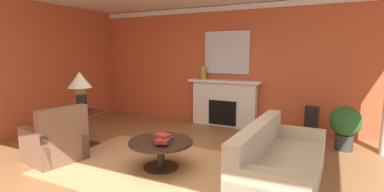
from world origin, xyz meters
name	(u,v)px	position (x,y,z in m)	size (l,w,h in m)	color
ground_plane	(164,167)	(0.00, 0.00, 0.00)	(9.56, 9.56, 0.00)	olive
wall_fireplace	(229,66)	(0.00, 3.09, 1.48)	(7.96, 0.12, 2.95)	#C65633
wall_window	(25,68)	(-3.74, 0.30, 1.48)	(0.12, 6.66, 2.95)	#C65633
crown_moulding	(229,8)	(0.00, 3.01, 2.87)	(7.96, 0.08, 0.12)	white
area_rug	(161,168)	(-0.01, -0.07, 0.01)	(3.50, 2.24, 0.01)	tan
fireplace	(224,104)	(-0.02, 2.88, 0.55)	(1.80, 0.35, 1.15)	white
mantel_mirror	(227,53)	(-0.02, 3.00, 1.81)	(1.14, 0.04, 1.03)	silver
sofa	(279,167)	(1.76, 0.08, 0.30)	(0.98, 2.13, 0.85)	#BCB299
armchair_near_window	(56,143)	(-1.75, -0.58, 0.31)	(0.95, 0.95, 0.95)	brown
coffee_table	(161,148)	(-0.01, -0.07, 0.34)	(1.00, 1.00, 0.45)	#2D2319
side_table	(82,126)	(-1.96, 0.18, 0.40)	(0.56, 0.56, 0.70)	#2D2319
table_lamp	(80,84)	(-1.96, 0.18, 1.22)	(0.44, 0.44, 0.75)	#B28E38
vase_tall_corner	(311,123)	(2.00, 2.58, 0.35)	(0.29, 0.29, 0.70)	black
vase_mantel_left	(203,73)	(-0.57, 2.83, 1.31)	(0.14, 0.14, 0.32)	#B7892D
vase_on_side_table	(82,104)	(-1.81, 0.06, 0.87)	(0.19, 0.19, 0.33)	black
book_red_cover	(165,138)	(0.02, 0.01, 0.47)	(0.23, 0.17, 0.04)	navy
book_art_folio	(162,141)	(0.14, -0.25, 0.52)	(0.18, 0.18, 0.06)	maroon
book_small_novel	(162,135)	(0.06, -0.14, 0.57)	(0.24, 0.17, 0.04)	maroon
potted_plant	(345,124)	(2.60, 2.17, 0.49)	(0.56, 0.56, 0.83)	#333333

